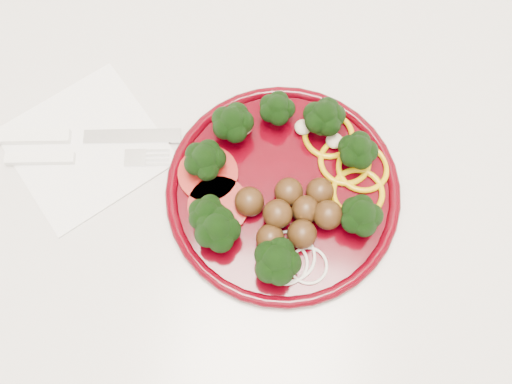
% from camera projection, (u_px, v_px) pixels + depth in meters
% --- Properties ---
extents(counter, '(2.40, 0.60, 0.90)m').
position_uv_depth(counter, '(134.00, 236.00, 1.12)').
color(counter, silver).
rests_on(counter, ground).
extents(plate, '(0.27, 0.27, 0.06)m').
position_uv_depth(plate, '(281.00, 187.00, 0.65)').
color(plate, '#3E0008').
rests_on(plate, counter).
extents(napkin, '(0.23, 0.23, 0.00)m').
position_uv_depth(napkin, '(86.00, 146.00, 0.69)').
color(napkin, white).
rests_on(napkin, counter).
extents(knife, '(0.22, 0.06, 0.01)m').
position_uv_depth(knife, '(65.00, 137.00, 0.69)').
color(knife, silver).
rests_on(knife, napkin).
extents(fork, '(0.19, 0.05, 0.01)m').
position_uv_depth(fork, '(60.00, 158.00, 0.68)').
color(fork, white).
rests_on(fork, napkin).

